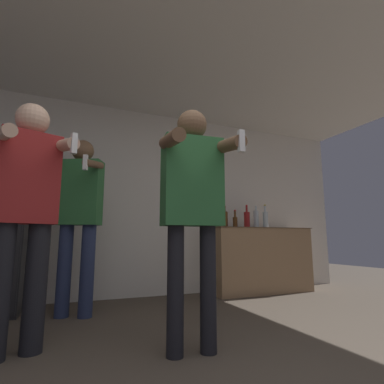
% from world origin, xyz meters
% --- Properties ---
extents(wall_back, '(7.00, 0.06, 2.55)m').
position_xyz_m(wall_back, '(0.00, 3.03, 1.27)').
color(wall_back, silver).
rests_on(wall_back, ground_plane).
extents(ceiling_slab, '(7.00, 3.52, 0.05)m').
position_xyz_m(ceiling_slab, '(0.00, 1.50, 2.57)').
color(ceiling_slab, silver).
rests_on(ceiling_slab, wall_back).
extents(counter, '(1.54, 0.57, 0.92)m').
position_xyz_m(counter, '(1.87, 2.73, 0.46)').
color(counter, '#997551').
rests_on(counter, ground_plane).
extents(bottle_red_label, '(0.08, 0.08, 0.35)m').
position_xyz_m(bottle_red_label, '(1.98, 2.68, 1.05)').
color(bottle_red_label, silver).
rests_on(bottle_red_label, counter).
extents(bottle_amber_bourbon, '(0.08, 0.08, 0.33)m').
position_xyz_m(bottle_amber_bourbon, '(1.66, 2.68, 1.04)').
color(bottle_amber_bourbon, maroon).
rests_on(bottle_amber_bourbon, counter).
extents(bottle_clear_vodka, '(0.07, 0.07, 0.25)m').
position_xyz_m(bottle_clear_vodka, '(1.46, 2.68, 1.01)').
color(bottle_clear_vodka, '#563314').
rests_on(bottle_clear_vodka, counter).
extents(bottle_dark_rum, '(0.07, 0.07, 0.33)m').
position_xyz_m(bottle_dark_rum, '(1.82, 2.68, 1.05)').
color(bottle_dark_rum, silver).
rests_on(bottle_dark_rum, counter).
extents(bottle_tall_gin, '(0.09, 0.09, 0.31)m').
position_xyz_m(bottle_tall_gin, '(1.29, 2.68, 1.04)').
color(bottle_tall_gin, '#563314').
rests_on(bottle_tall_gin, counter).
extents(person_woman_foreground, '(0.52, 0.54, 1.68)m').
position_xyz_m(person_woman_foreground, '(0.06, 0.89, 1.05)').
color(person_woman_foreground, black).
rests_on(person_woman_foreground, ground_plane).
extents(person_man_side, '(0.55, 0.56, 1.71)m').
position_xyz_m(person_man_side, '(-1.01, 1.29, 0.97)').
color(person_man_side, black).
rests_on(person_man_side, ground_plane).
extents(person_spectator_back, '(0.62, 0.65, 1.78)m').
position_xyz_m(person_spectator_back, '(-0.64, 2.22, 1.04)').
color(person_spectator_back, navy).
rests_on(person_spectator_back, ground_plane).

